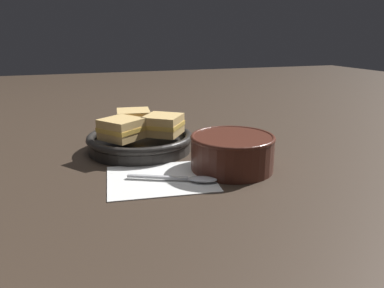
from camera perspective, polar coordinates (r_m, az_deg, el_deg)
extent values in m
plane|color=#382B21|center=(0.81, -2.11, -3.13)|extent=(4.00, 4.00, 0.00)
cube|color=white|center=(0.73, -4.82, -5.19)|extent=(0.22, 0.19, 0.00)
cylinder|color=#4C2319|center=(0.77, 6.14, -1.35)|extent=(0.17, 0.17, 0.07)
cylinder|color=orange|center=(0.76, 6.19, 0.25)|extent=(0.15, 0.15, 0.01)
torus|color=#4C2319|center=(0.76, 6.22, 1.04)|extent=(0.17, 0.17, 0.01)
cube|color=#B7B7BC|center=(0.72, -5.29, -5.04)|extent=(0.11, 0.06, 0.01)
ellipsoid|color=#B7B7BC|center=(0.71, 1.61, -5.38)|extent=(0.06, 0.05, 0.01)
cylinder|color=black|center=(0.91, -7.86, -0.24)|extent=(0.24, 0.24, 0.02)
torus|color=black|center=(0.90, -7.91, 1.04)|extent=(0.25, 0.25, 0.02)
cube|color=#DBB26B|center=(0.95, -8.85, 2.94)|extent=(0.09, 0.09, 0.02)
cube|color=gold|center=(0.95, -8.89, 3.76)|extent=(0.09, 0.09, 0.01)
cube|color=#DBB26B|center=(0.94, -8.93, 4.59)|extent=(0.09, 0.09, 0.02)
cube|color=#DBB26B|center=(0.86, -10.62, 1.38)|extent=(0.11, 0.11, 0.02)
cube|color=gold|center=(0.85, -10.67, 2.29)|extent=(0.11, 0.11, 0.01)
cube|color=#DBB26B|center=(0.85, -10.72, 3.20)|extent=(0.11, 0.11, 0.02)
cube|color=#DBB26B|center=(0.88, -4.40, 2.05)|extent=(0.11, 0.11, 0.02)
cube|color=gold|center=(0.88, -4.42, 2.94)|extent=(0.11, 0.11, 0.01)
cube|color=#DBB26B|center=(0.88, -4.44, 3.83)|extent=(0.11, 0.11, 0.02)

